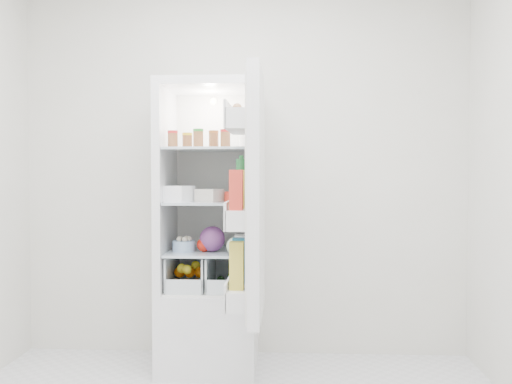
# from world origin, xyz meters

# --- Properties ---
(room_walls) EXTENTS (3.02, 3.02, 2.61)m
(room_walls) POSITION_xyz_m (0.00, 0.00, 1.59)
(room_walls) COLOR beige
(room_walls) RESTS_ON ground
(refrigerator) EXTENTS (0.60, 0.60, 1.80)m
(refrigerator) POSITION_xyz_m (-0.20, 1.25, 0.67)
(refrigerator) COLOR silver
(refrigerator) RESTS_ON ground
(shelf_low) EXTENTS (0.49, 0.53, 0.01)m
(shelf_low) POSITION_xyz_m (-0.20, 1.19, 0.74)
(shelf_low) COLOR #ADBECB
(shelf_low) RESTS_ON refrigerator
(shelf_mid) EXTENTS (0.49, 0.53, 0.02)m
(shelf_mid) POSITION_xyz_m (-0.20, 1.19, 1.05)
(shelf_mid) COLOR #ADBECB
(shelf_mid) RESTS_ON refrigerator
(shelf_top) EXTENTS (0.49, 0.53, 0.02)m
(shelf_top) POSITION_xyz_m (-0.20, 1.19, 1.38)
(shelf_top) COLOR #ADBECB
(shelf_top) RESTS_ON refrigerator
(crisper_left) EXTENTS (0.23, 0.46, 0.22)m
(crisper_left) POSITION_xyz_m (-0.32, 1.19, 0.61)
(crisper_left) COLOR silver
(crisper_left) RESTS_ON refrigerator
(crisper_right) EXTENTS (0.23, 0.46, 0.22)m
(crisper_right) POSITION_xyz_m (-0.08, 1.19, 0.61)
(crisper_right) COLOR silver
(crisper_right) RESTS_ON refrigerator
(condiment_jars) EXTENTS (0.38, 0.16, 0.08)m
(condiment_jars) POSITION_xyz_m (-0.24, 1.07, 1.43)
(condiment_jars) COLOR #B21919
(condiment_jars) RESTS_ON shelf_top
(squeeze_bottle) EXTENTS (0.06, 0.06, 0.19)m
(squeeze_bottle) POSITION_xyz_m (0.01, 1.25, 1.48)
(squeeze_bottle) COLOR white
(squeeze_bottle) RESTS_ON shelf_top
(tub_white) EXTENTS (0.20, 0.20, 0.10)m
(tub_white) POSITION_xyz_m (-0.37, 1.05, 1.11)
(tub_white) COLOR white
(tub_white) RESTS_ON shelf_mid
(tub_cream) EXTENTS (0.18, 0.18, 0.08)m
(tub_cream) POSITION_xyz_m (-0.18, 1.09, 1.10)
(tub_cream) COLOR beige
(tub_cream) RESTS_ON shelf_mid
(tin_red) EXTENTS (0.12, 0.12, 0.06)m
(tin_red) POSITION_xyz_m (-0.05, 1.11, 1.09)
(tin_red) COLOR red
(tin_red) RESTS_ON shelf_mid
(red_cabbage) EXTENTS (0.16, 0.16, 0.16)m
(red_cabbage) POSITION_xyz_m (-0.17, 1.12, 0.83)
(red_cabbage) COLOR #4F1B4F
(red_cabbage) RESTS_ON shelf_low
(bell_pepper) EXTENTS (0.09, 0.09, 0.09)m
(bell_pepper) POSITION_xyz_m (-0.22, 1.10, 0.79)
(bell_pepper) COLOR red
(bell_pepper) RESTS_ON shelf_low
(mushroom_bowl) EXTENTS (0.16, 0.16, 0.07)m
(mushroom_bowl) POSITION_xyz_m (-0.35, 1.12, 0.78)
(mushroom_bowl) COLOR #99BCE5
(mushroom_bowl) RESTS_ON shelf_low
(salad_bag) EXTENTS (0.10, 0.10, 0.10)m
(salad_bag) POSITION_xyz_m (-0.02, 0.98, 0.80)
(salad_bag) COLOR beige
(salad_bag) RESTS_ON shelf_low
(citrus_pile) EXTENTS (0.20, 0.24, 0.16)m
(citrus_pile) POSITION_xyz_m (-0.32, 1.13, 0.59)
(citrus_pile) COLOR orange
(citrus_pile) RESTS_ON refrigerator
(veg_pile) EXTENTS (0.16, 0.30, 0.10)m
(veg_pile) POSITION_xyz_m (-0.07, 1.18, 0.56)
(veg_pile) COLOR #24521B
(veg_pile) RESTS_ON refrigerator
(fridge_door) EXTENTS (0.17, 0.60, 1.30)m
(fridge_door) POSITION_xyz_m (0.10, 0.61, 1.09)
(fridge_door) COLOR silver
(fridge_door) RESTS_ON refrigerator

